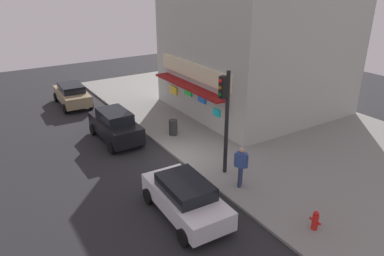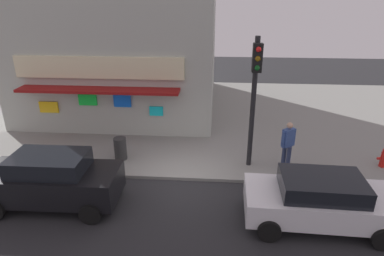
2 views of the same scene
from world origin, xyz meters
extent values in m
plane|color=#232326|center=(0.00, 0.00, 0.00)|extent=(48.89, 48.89, 0.00)
cube|color=gray|center=(0.00, 6.73, 0.06)|extent=(32.59, 13.46, 0.12)
cube|color=#ADB2A8|center=(-3.88, 8.39, 4.20)|extent=(9.71, 9.61, 8.16)
cube|color=beige|center=(-3.88, 3.50, 3.27)|extent=(7.38, 0.16, 0.94)
cube|color=maroon|center=(-3.88, 3.15, 2.37)|extent=(6.99, 0.90, 0.12)
cube|color=yellow|center=(-6.40, 3.52, 1.42)|extent=(0.86, 0.08, 0.51)
cube|color=#19E53F|center=(-4.55, 3.52, 1.81)|extent=(0.82, 0.08, 0.50)
cube|color=blue|center=(-2.98, 3.52, 1.80)|extent=(0.77, 0.08, 0.57)
cube|color=#19D8E5|center=(-1.48, 3.52, 1.35)|extent=(0.60, 0.08, 0.42)
cylinder|color=black|center=(2.47, 1.17, 2.52)|extent=(0.18, 0.18, 4.80)
cube|color=black|center=(2.47, 0.92, 4.24)|extent=(0.32, 0.28, 0.95)
sphere|color=red|center=(2.47, 0.77, 4.54)|extent=(0.18, 0.18, 0.18)
sphere|color=brown|center=(2.47, 0.77, 4.24)|extent=(0.18, 0.18, 0.18)
sphere|color=#0F4C19|center=(2.47, 0.77, 3.94)|extent=(0.18, 0.18, 0.18)
cylinder|color=red|center=(7.51, 1.39, 0.42)|extent=(0.23, 0.23, 0.60)
cylinder|color=red|center=(7.33, 1.39, 0.45)|extent=(0.12, 0.10, 0.10)
cylinder|color=#2D2D2D|center=(-2.54, 1.27, 0.57)|extent=(0.49, 0.49, 0.89)
cylinder|color=navy|center=(3.74, 1.06, 0.59)|extent=(0.22, 0.22, 0.93)
cylinder|color=navy|center=(3.87, 0.88, 0.59)|extent=(0.22, 0.22, 0.93)
cube|color=#334C8C|center=(3.81, 0.97, 1.39)|extent=(0.52, 0.47, 0.66)
sphere|color=tan|center=(3.81, 0.97, 1.86)|extent=(0.22, 0.22, 0.22)
cylinder|color=#334C8C|center=(3.60, 0.82, 1.35)|extent=(0.14, 0.14, 0.60)
cylinder|color=#334C8C|center=(4.01, 1.13, 1.35)|extent=(0.14, 0.14, 0.60)
cube|color=black|center=(-3.84, -1.68, 0.77)|extent=(4.14, 1.73, 0.89)
cube|color=black|center=(-3.84, -1.68, 1.48)|extent=(2.24, 1.44, 0.52)
cylinder|color=black|center=(-2.40, -0.82, 0.32)|extent=(0.64, 0.23, 0.64)
cylinder|color=black|center=(-2.38, -2.51, 0.32)|extent=(0.64, 0.23, 0.64)
cylinder|color=black|center=(-5.29, -0.85, 0.32)|extent=(0.64, 0.23, 0.64)
cube|color=silver|center=(4.16, -2.01, 0.68)|extent=(4.24, 1.95, 0.71)
cube|color=black|center=(4.16, -2.01, 1.28)|extent=(2.31, 1.59, 0.49)
cylinder|color=black|center=(5.66, -1.16, 0.32)|extent=(0.65, 0.24, 0.64)
cylinder|color=black|center=(5.60, -2.97, 0.32)|extent=(0.65, 0.24, 0.64)
cylinder|color=black|center=(2.73, -1.06, 0.32)|extent=(0.65, 0.24, 0.64)
cylinder|color=black|center=(2.67, -2.87, 0.32)|extent=(0.65, 0.24, 0.64)
camera|label=1|loc=(14.15, -8.07, 8.58)|focal=33.96mm
camera|label=2|loc=(1.13, -10.11, 6.26)|focal=30.81mm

